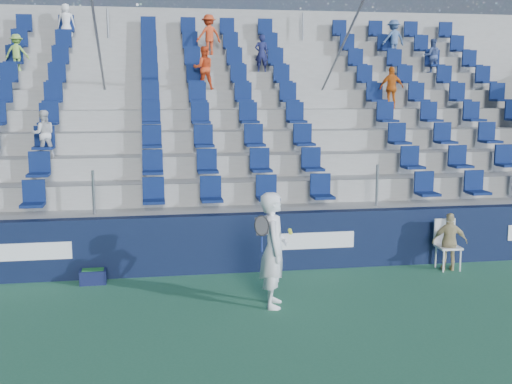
# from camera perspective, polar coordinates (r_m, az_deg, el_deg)

# --- Properties ---
(ground) EXTENTS (70.00, 70.00, 0.00)m
(ground) POSITION_cam_1_polar(r_m,az_deg,el_deg) (10.41, 1.48, -11.73)
(ground) COLOR #2F6E4D
(ground) RESTS_ON ground
(sponsor_wall) EXTENTS (24.00, 0.32, 1.20)m
(sponsor_wall) POSITION_cam_1_polar(r_m,az_deg,el_deg) (13.21, -1.10, -4.51)
(sponsor_wall) COLOR #0D1632
(sponsor_wall) RESTS_ON ground
(grandstand) EXTENTS (24.00, 8.17, 6.63)m
(grandstand) POSITION_cam_1_polar(r_m,az_deg,el_deg) (17.96, -3.50, 4.04)
(grandstand) COLOR #9FA09A
(grandstand) RESTS_ON ground
(tennis_player) EXTENTS (0.70, 0.80, 1.99)m
(tennis_player) POSITION_cam_1_polar(r_m,az_deg,el_deg) (10.99, 1.57, -5.15)
(tennis_player) COLOR white
(tennis_player) RESTS_ON ground
(line_judge_chair) EXTENTS (0.47, 0.48, 1.04)m
(line_judge_chair) POSITION_cam_1_polar(r_m,az_deg,el_deg) (13.98, 16.56, -4.16)
(line_judge_chair) COLOR white
(line_judge_chair) RESTS_ON ground
(line_judge) EXTENTS (0.76, 0.49, 1.20)m
(line_judge) POSITION_cam_1_polar(r_m,az_deg,el_deg) (13.84, 16.85, -4.26)
(line_judge) COLOR tan
(line_judge) RESTS_ON ground
(ball_bin) EXTENTS (0.51, 0.34, 0.28)m
(ball_bin) POSITION_cam_1_polar(r_m,az_deg,el_deg) (12.85, -14.27, -7.23)
(ball_bin) COLOR #10163B
(ball_bin) RESTS_ON ground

